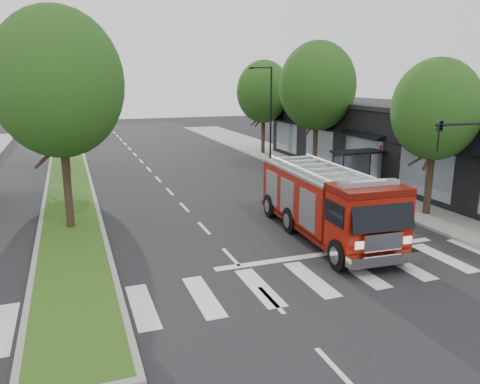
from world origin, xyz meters
The scene contains 12 objects.
ground centered at (0.00, 0.00, 0.00)m, with size 140.00×140.00×0.00m, color black.
sidewalk_right centered at (12.50, 10.00, 0.07)m, with size 5.00×80.00×0.15m, color gray.
median centered at (-6.00, 18.00, 0.08)m, with size 3.00×50.00×0.15m.
storefront_row centered at (17.00, 10.00, 2.50)m, with size 8.00×30.00×5.00m, color black.
bus_shelter centered at (11.20, 8.15, 2.04)m, with size 3.20×1.60×2.61m.
tree_right_near centered at (11.50, 2.00, 5.51)m, with size 4.40×4.40×8.05m.
tree_right_mid centered at (11.50, 14.00, 6.49)m, with size 5.60×5.60×9.72m.
tree_right_far centered at (11.50, 24.00, 5.84)m, with size 5.00×5.00×8.73m.
tree_median_near centered at (-6.00, 6.00, 6.81)m, with size 5.80×5.80×10.16m.
tree_median_far centered at (-6.00, 20.00, 6.49)m, with size 5.60×5.60×9.72m.
streetlight_right_far centered at (10.35, 20.00, 4.48)m, with size 2.11×0.20×8.00m.
fire_engine centered at (4.84, 0.95, 1.58)m, with size 3.40×9.64×3.29m.
Camera 1 is at (-5.74, -16.73, 6.99)m, focal length 35.00 mm.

